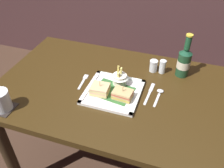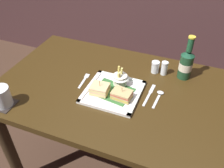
# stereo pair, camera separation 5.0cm
# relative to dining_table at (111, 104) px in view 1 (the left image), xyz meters

# --- Properties ---
(ground_plane) EXTENTS (6.00, 6.00, 0.00)m
(ground_plane) POSITION_rel_dining_table_xyz_m (0.00, 0.00, -0.63)
(ground_plane) COLOR #402B1F
(dining_table) EXTENTS (1.23, 0.79, 0.75)m
(dining_table) POSITION_rel_dining_table_xyz_m (0.00, 0.00, 0.00)
(dining_table) COLOR #35250E
(dining_table) RESTS_ON ground_plane
(square_plate) EXTENTS (0.28, 0.28, 0.02)m
(square_plate) POSITION_rel_dining_table_xyz_m (0.03, -0.04, 0.13)
(square_plate) COLOR white
(square_plate) RESTS_ON dining_table
(sandwich_half_left) EXTENTS (0.09, 0.08, 0.07)m
(sandwich_half_left) POSITION_rel_dining_table_xyz_m (-0.03, -0.07, 0.16)
(sandwich_half_left) COLOR #D7B583
(sandwich_half_left) RESTS_ON square_plate
(sandwich_half_right) EXTENTS (0.10, 0.08, 0.07)m
(sandwich_half_right) POSITION_rel_dining_table_xyz_m (0.09, -0.07, 0.16)
(sandwich_half_right) COLOR tan
(sandwich_half_right) RESTS_ON square_plate
(fries_cup) EXTENTS (0.09, 0.09, 0.11)m
(fries_cup) POSITION_rel_dining_table_xyz_m (0.04, 0.03, 0.18)
(fries_cup) COLOR white
(fries_cup) RESTS_ON square_plate
(beer_bottle) EXTENTS (0.07, 0.07, 0.25)m
(beer_bottle) POSITION_rel_dining_table_xyz_m (0.34, 0.23, 0.22)
(beer_bottle) COLOR #1D4327
(beer_bottle) RESTS_ON dining_table
(drink_coaster) EXTENTS (0.10, 0.10, 0.00)m
(drink_coaster) POSITION_rel_dining_table_xyz_m (-0.43, -0.32, 0.13)
(drink_coaster) COLOR black
(drink_coaster) RESTS_ON dining_table
(water_glass) EXTENTS (0.09, 0.09, 0.10)m
(water_glass) POSITION_rel_dining_table_xyz_m (-0.43, -0.32, 0.17)
(water_glass) COLOR silver
(water_glass) RESTS_ON dining_table
(fork) EXTENTS (0.03, 0.13, 0.00)m
(fork) POSITION_rel_dining_table_xyz_m (-0.16, 0.00, 0.13)
(fork) COLOR silver
(fork) RESTS_ON dining_table
(knife) EXTENTS (0.03, 0.18, 0.00)m
(knife) POSITION_rel_dining_table_xyz_m (0.21, 0.02, 0.13)
(knife) COLOR silver
(knife) RESTS_ON dining_table
(spoon) EXTENTS (0.04, 0.14, 0.01)m
(spoon) POSITION_rel_dining_table_xyz_m (0.25, 0.03, 0.13)
(spoon) COLOR silver
(spoon) RESTS_ON dining_table
(salt_shaker) EXTENTS (0.05, 0.05, 0.07)m
(salt_shaker) POSITION_rel_dining_table_xyz_m (0.18, 0.22, 0.16)
(salt_shaker) COLOR silver
(salt_shaker) RESTS_ON dining_table
(pepper_shaker) EXTENTS (0.04, 0.04, 0.08)m
(pepper_shaker) POSITION_rel_dining_table_xyz_m (0.23, 0.22, 0.16)
(pepper_shaker) COLOR silver
(pepper_shaker) RESTS_ON dining_table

